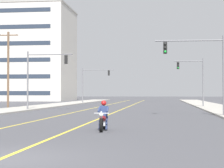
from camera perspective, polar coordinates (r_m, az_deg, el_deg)
The scene contains 12 objects.
ground_plane at distance 12.22m, azimuth -14.99°, elevation -9.76°, with size 400.00×400.00×0.00m, color #47474C.
lane_stripe_center at distance 56.42m, azimuth 2.33°, elevation -3.07°, with size 0.16×100.00×0.01m, color yellow.
lane_stripe_left at distance 56.84m, azimuth -1.47°, elevation -3.05°, with size 0.16×100.00×0.01m, color yellow.
sidewalk_kerb_right at distance 51.65m, azimuth 14.03°, elevation -3.13°, with size 4.40×110.00×0.14m, color #ADA89E.
sidewalk_kerb_left at distance 53.52m, azimuth -9.93°, elevation -3.08°, with size 4.40×110.00×0.14m, color #ADA89E.
motorcycle_with_rider at distance 20.28m, azimuth -1.20°, elevation -4.72°, with size 0.70×2.19×1.46m.
traffic_signal_near_right at distance 32.81m, azimuth 12.33°, elevation 2.83°, with size 5.30×0.45×6.20m.
traffic_signal_near_left at distance 44.63m, azimuth -9.68°, elevation 1.72°, with size 4.92×0.40×6.20m.
traffic_signal_mid_right at distance 54.01m, azimuth 11.19°, elevation 1.14°, with size 3.77×0.44×6.20m.
traffic_signal_mid_left at distance 73.43m, azimuth -2.79°, elevation 0.59°, with size 5.58×0.37×6.20m.
utility_pole_left_near at distance 50.71m, azimuth -13.95°, elevation 2.11°, with size 2.36×0.26×9.02m.
apartment_building_far_left_block at distance 102.30m, azimuth -13.70°, elevation 3.94°, with size 29.08×17.21×21.90m.
Camera 1 is at (4.48, -11.22, 1.82)m, focal length 67.20 mm.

